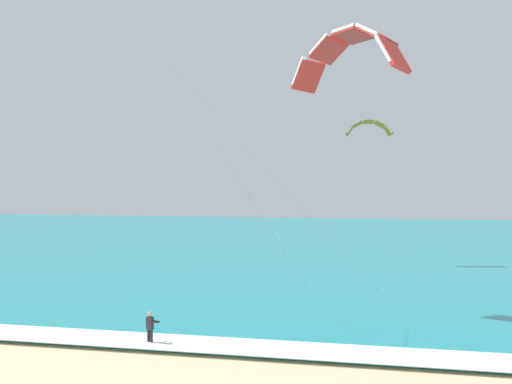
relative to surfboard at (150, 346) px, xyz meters
name	(u,v)px	position (x,y,z in m)	size (l,w,h in m)	color
sea	(312,240)	(-0.70, 59.23, 0.07)	(200.00, 120.00, 0.20)	teal
surf_foam	(138,340)	(-0.70, 0.23, 0.19)	(200.00, 2.97, 0.04)	white
surfboard	(150,346)	(0.00, 0.00, 0.00)	(0.98, 1.46, 0.09)	#239EC6
kitesurfer	(150,327)	(0.01, 0.02, 0.91)	(0.66, 0.65, 1.69)	#232328
kite_primary	(349,51)	(8.66, 8.89, 15.55)	(12.39, 12.05, 15.71)	red
kite_distant	(369,126)	(8.40, 35.08, 13.64)	(4.68, 1.90, 1.72)	orange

